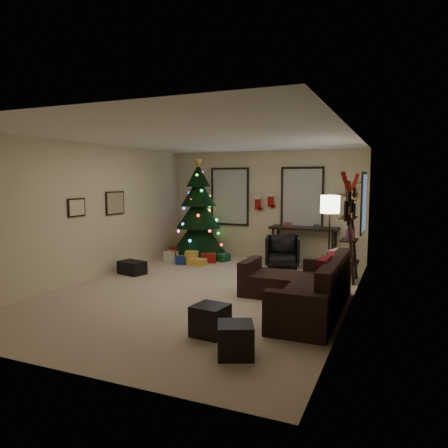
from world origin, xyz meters
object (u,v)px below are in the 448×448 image
Objects in this scene: desk at (304,231)px; bookshelf at (350,233)px; christmas_tree at (199,216)px; desk_chair at (283,251)px; sofa at (305,291)px.

bookshelf reaches higher than desk.
christmas_tree is at bearing 162.95° from bookshelf.
bookshelf is at bearing -42.82° from desk_chair.
sofa is 3.67m from desk.
christmas_tree is 1.01× the size of sofa.
christmas_tree reaches higher than bookshelf.
desk_chair is at bearing 150.86° from bookshelf.
sofa is at bearing -43.05° from christmas_tree.
christmas_tree reaches higher than sofa.
desk is (-0.79, 3.55, 0.50)m from sofa.
christmas_tree is 4.06m from bookshelf.
desk is at bearing 48.29° from desk_chair.
sofa is at bearing -102.25° from bookshelf.
desk_chair is (-1.14, 2.90, 0.09)m from sofa.
desk reaches higher than sofa.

